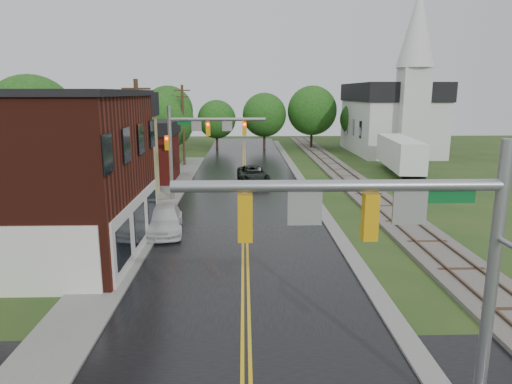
{
  "coord_description": "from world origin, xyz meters",
  "views": [
    {
      "loc": [
        -0.04,
        -7.56,
        8.16
      ],
      "look_at": [
        0.53,
        13.77,
        3.5
      ],
      "focal_mm": 32.0,
      "sensor_mm": 36.0,
      "label": 1
    }
  ],
  "objects_px": {
    "semi_trailer": "(400,153)",
    "traffic_signal_far": "(198,136)",
    "utility_pole_b": "(139,147)",
    "sedan_silver": "(254,175)",
    "traffic_signal_near": "(402,240)",
    "tree_left_c": "(109,129)",
    "utility_pole_c": "(183,124)",
    "tree_left_b": "(34,122)",
    "church": "(393,110)",
    "pickup_white": "(164,220)",
    "tree_left_e": "(168,122)",
    "suv_dark": "(253,175)"
  },
  "relations": [
    {
      "from": "semi_trailer",
      "to": "traffic_signal_far",
      "type": "bearing_deg",
      "value": -150.53
    },
    {
      "from": "utility_pole_b",
      "to": "sedan_silver",
      "type": "distance_m",
      "value": 15.33
    },
    {
      "from": "traffic_signal_near",
      "to": "tree_left_c",
      "type": "xyz_separation_m",
      "value": [
        -17.32,
        37.9,
        -0.46
      ]
    },
    {
      "from": "utility_pole_c",
      "to": "traffic_signal_near",
      "type": "bearing_deg",
      "value": -76.26
    },
    {
      "from": "utility_pole_b",
      "to": "tree_left_b",
      "type": "relative_size",
      "value": 0.93
    },
    {
      "from": "utility_pole_b",
      "to": "utility_pole_c",
      "type": "xyz_separation_m",
      "value": [
        0.0,
        22.0,
        0.0
      ]
    },
    {
      "from": "church",
      "to": "sedan_silver",
      "type": "bearing_deg",
      "value": -134.94
    },
    {
      "from": "church",
      "to": "semi_trailer",
      "type": "distance_m",
      "value": 16.84
    },
    {
      "from": "traffic_signal_near",
      "to": "pickup_white",
      "type": "relative_size",
      "value": 1.43
    },
    {
      "from": "tree_left_e",
      "to": "suv_dark",
      "type": "distance_m",
      "value": 15.95
    },
    {
      "from": "traffic_signal_far",
      "to": "utility_pole_b",
      "type": "bearing_deg",
      "value": -123.68
    },
    {
      "from": "tree_left_b",
      "to": "tree_left_c",
      "type": "xyz_separation_m",
      "value": [
        4.0,
        8.0,
        -1.21
      ]
    },
    {
      "from": "utility_pole_b",
      "to": "sedan_silver",
      "type": "relative_size",
      "value": 2.41
    },
    {
      "from": "utility_pole_c",
      "to": "tree_left_c",
      "type": "bearing_deg",
      "value": -149.8
    },
    {
      "from": "tree_left_c",
      "to": "pickup_white",
      "type": "distance_m",
      "value": 23.34
    },
    {
      "from": "tree_left_c",
      "to": "tree_left_e",
      "type": "bearing_deg",
      "value": 50.19
    },
    {
      "from": "suv_dark",
      "to": "semi_trailer",
      "type": "distance_m",
      "value": 15.53
    },
    {
      "from": "church",
      "to": "sedan_silver",
      "type": "height_order",
      "value": "church"
    },
    {
      "from": "traffic_signal_near",
      "to": "utility_pole_b",
      "type": "distance_m",
      "value": 22.49
    },
    {
      "from": "traffic_signal_near",
      "to": "traffic_signal_far",
      "type": "bearing_deg",
      "value": 105.52
    },
    {
      "from": "traffic_signal_far",
      "to": "traffic_signal_near",
      "type": "bearing_deg",
      "value": -74.48
    },
    {
      "from": "sedan_silver",
      "to": "suv_dark",
      "type": "bearing_deg",
      "value": -97.12
    },
    {
      "from": "utility_pole_c",
      "to": "pickup_white",
      "type": "bearing_deg",
      "value": -85.48
    },
    {
      "from": "traffic_signal_near",
      "to": "semi_trailer",
      "type": "relative_size",
      "value": 0.63
    },
    {
      "from": "tree_left_b",
      "to": "pickup_white",
      "type": "height_order",
      "value": "tree_left_b"
    },
    {
      "from": "pickup_white",
      "to": "semi_trailer",
      "type": "bearing_deg",
      "value": 35.8
    },
    {
      "from": "tree_left_b",
      "to": "pickup_white",
      "type": "relative_size",
      "value": 1.89
    },
    {
      "from": "traffic_signal_near",
      "to": "suv_dark",
      "type": "xyz_separation_m",
      "value": [
        -2.67,
        31.86,
        -4.21
      ]
    },
    {
      "from": "sedan_silver",
      "to": "pickup_white",
      "type": "distance_m",
      "value": 16.88
    },
    {
      "from": "traffic_signal_near",
      "to": "tree_left_b",
      "type": "relative_size",
      "value": 0.76
    },
    {
      "from": "utility_pole_b",
      "to": "traffic_signal_near",
      "type": "bearing_deg",
      "value": -62.81
    },
    {
      "from": "utility_pole_b",
      "to": "tree_left_e",
      "type": "distance_m",
      "value": 23.99
    },
    {
      "from": "tree_left_b",
      "to": "utility_pole_c",
      "type": "bearing_deg",
      "value": 47.61
    },
    {
      "from": "tree_left_b",
      "to": "tree_left_c",
      "type": "bearing_deg",
      "value": 63.44
    },
    {
      "from": "traffic_signal_far",
      "to": "semi_trailer",
      "type": "xyz_separation_m",
      "value": [
        19.21,
        10.86,
        -2.78
      ]
    },
    {
      "from": "tree_left_c",
      "to": "pickup_white",
      "type": "height_order",
      "value": "tree_left_c"
    },
    {
      "from": "utility_pole_c",
      "to": "semi_trailer",
      "type": "xyz_separation_m",
      "value": [
        22.54,
        -6.14,
        -2.53
      ]
    },
    {
      "from": "church",
      "to": "sedan_silver",
      "type": "relative_size",
      "value": 5.36
    },
    {
      "from": "sedan_silver",
      "to": "semi_trailer",
      "type": "relative_size",
      "value": 0.32
    },
    {
      "from": "utility_pole_c",
      "to": "pickup_white",
      "type": "relative_size",
      "value": 1.75
    },
    {
      "from": "utility_pole_b",
      "to": "suv_dark",
      "type": "xyz_separation_m",
      "value": [
        7.6,
        11.86,
        -3.96
      ]
    },
    {
      "from": "church",
      "to": "traffic_signal_far",
      "type": "xyz_separation_m",
      "value": [
        -23.47,
        -26.74,
        -0.86
      ]
    },
    {
      "from": "utility_pole_c",
      "to": "tree_left_e",
      "type": "xyz_separation_m",
      "value": [
        -2.05,
        1.9,
        0.09
      ]
    },
    {
      "from": "tree_left_e",
      "to": "pickup_white",
      "type": "bearing_deg",
      "value": -81.53
    },
    {
      "from": "traffic_signal_far",
      "to": "utility_pole_c",
      "type": "xyz_separation_m",
      "value": [
        -3.33,
        17.0,
        -0.25
      ]
    },
    {
      "from": "tree_left_c",
      "to": "sedan_silver",
      "type": "xyz_separation_m",
      "value": [
        14.75,
        -5.3,
        -3.9
      ]
    },
    {
      "from": "suv_dark",
      "to": "semi_trailer",
      "type": "height_order",
      "value": "semi_trailer"
    },
    {
      "from": "utility_pole_b",
      "to": "tree_left_c",
      "type": "relative_size",
      "value": 1.18
    },
    {
      "from": "suv_dark",
      "to": "traffic_signal_near",
      "type": "bearing_deg",
      "value": -91.83
    },
    {
      "from": "traffic_signal_far",
      "to": "sedan_silver",
      "type": "height_order",
      "value": "traffic_signal_far"
    }
  ]
}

